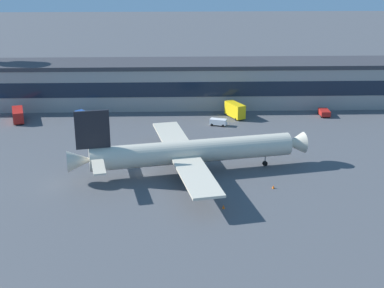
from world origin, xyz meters
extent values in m
plane|color=#4C4F54|center=(0.00, 0.00, 0.00)|extent=(600.00, 600.00, 0.00)
cube|color=#9E9993|center=(0.00, 54.08, 6.01)|extent=(145.29, 14.95, 12.03)
cube|color=#38383D|center=(0.00, 54.08, 12.63)|extent=(148.20, 15.25, 1.20)
cube|color=#192333|center=(0.00, 46.56, 6.62)|extent=(142.38, 0.16, 4.33)
cylinder|color=beige|center=(10.60, 1.04, 4.78)|extent=(43.27, 13.23, 4.92)
cone|color=beige|center=(33.20, 5.53, 4.78)|extent=(5.26, 5.45, 4.68)
cone|color=beige|center=(-12.24, -3.50, 4.78)|extent=(6.17, 5.40, 4.43)
cube|color=black|center=(-9.57, -2.97, 11.18)|extent=(6.86, 1.83, 7.87)
cube|color=beige|center=(-10.13, 2.44, 5.52)|extent=(4.08, 9.16, 0.30)
cube|color=beige|center=(-8.02, -8.18, 5.52)|extent=(4.08, 9.16, 0.30)
cube|color=beige|center=(6.27, 12.58, 4.29)|extent=(9.67, 20.21, 0.50)
cube|color=beige|center=(11.01, -11.29, 4.29)|extent=(9.67, 20.21, 0.50)
cylinder|color=#99999E|center=(7.82, 9.92, 2.53)|extent=(4.51, 3.45, 2.71)
cylinder|color=#99999E|center=(11.42, -8.23, 2.53)|extent=(4.51, 3.45, 2.71)
cylinder|color=black|center=(26.68, 4.23, 0.55)|extent=(1.18, 0.70, 1.10)
cylinder|color=slate|center=(26.68, 4.23, 1.98)|extent=(0.24, 0.24, 2.32)
cylinder|color=black|center=(8.06, 2.79, 0.55)|extent=(1.18, 0.70, 1.10)
cylinder|color=slate|center=(8.06, 2.79, 1.98)|extent=(0.24, 0.24, 2.32)
cylinder|color=black|center=(8.92, -1.56, 0.55)|extent=(1.18, 0.70, 1.10)
cylinder|color=slate|center=(8.92, -1.56, 1.98)|extent=(0.24, 0.24, 2.32)
cube|color=red|center=(-36.34, 38.76, 1.85)|extent=(5.05, 8.85, 3.00)
cube|color=black|center=(-36.99, 40.98, 2.45)|extent=(3.30, 3.55, 0.75)
cylinder|color=black|center=(-38.38, 41.23, 0.35)|extent=(0.48, 0.76, 0.70)
cylinder|color=black|center=(-35.96, 41.94, 0.35)|extent=(0.48, 0.76, 0.70)
cylinder|color=black|center=(-36.73, 35.59, 0.35)|extent=(0.48, 0.76, 0.70)
cylinder|color=black|center=(-34.31, 36.30, 0.35)|extent=(0.48, 0.76, 0.70)
cube|color=#2651A5|center=(-18.43, 38.64, 1.45)|extent=(5.11, 5.34, 2.20)
cube|color=black|center=(-17.47, 37.58, 1.89)|extent=(2.72, 2.71, 0.55)
cylinder|color=black|center=(-16.48, 37.95, 0.35)|extent=(0.69, 0.72, 0.70)
cylinder|color=black|center=(-17.95, 36.63, 0.35)|extent=(0.69, 0.72, 0.70)
cylinder|color=black|center=(-18.91, 40.66, 0.35)|extent=(0.69, 0.72, 0.70)
cylinder|color=black|center=(-20.38, 39.33, 0.35)|extent=(0.69, 0.72, 0.70)
cube|color=yellow|center=(23.76, 40.34, 2.25)|extent=(5.46, 7.62, 3.80)
cube|color=black|center=(24.62, 38.55, 3.01)|extent=(3.25, 3.31, 0.95)
cylinder|color=black|center=(25.91, 38.57, 0.35)|extent=(0.57, 0.76, 0.70)
cylinder|color=black|center=(23.80, 37.56, 0.35)|extent=(0.57, 0.76, 0.70)
cylinder|color=black|center=(23.72, 43.11, 0.35)|extent=(0.57, 0.76, 0.70)
cylinder|color=black|center=(21.62, 42.10, 0.35)|extent=(0.57, 0.76, 0.70)
cube|color=white|center=(18.53, 33.10, 1.10)|extent=(4.77, 3.15, 1.50)
cube|color=black|center=(17.37, 33.47, 1.40)|extent=(2.00, 2.14, 0.38)
cylinder|color=black|center=(16.80, 32.76, 0.35)|extent=(0.76, 0.50, 0.70)
cylinder|color=black|center=(17.32, 34.39, 0.35)|extent=(0.76, 0.50, 0.70)
cylinder|color=black|center=(19.73, 31.82, 0.35)|extent=(0.76, 0.50, 0.70)
cylinder|color=black|center=(20.25, 33.44, 0.35)|extent=(0.76, 0.50, 0.70)
cube|color=red|center=(49.33, 41.12, 1.05)|extent=(2.67, 4.84, 1.40)
cube|color=black|center=(49.35, 42.44, 1.33)|extent=(2.42, 1.71, 0.35)
cylinder|color=black|center=(48.19, 42.81, 0.35)|extent=(0.31, 0.70, 0.70)
cylinder|color=black|center=(50.53, 42.78, 0.35)|extent=(0.31, 0.70, 0.70)
cylinder|color=black|center=(48.14, 39.45, 0.35)|extent=(0.31, 0.70, 0.70)
cylinder|color=black|center=(50.48, 39.42, 0.35)|extent=(0.31, 0.70, 0.70)
cone|color=#F2590C|center=(26.51, -7.75, 0.34)|extent=(0.54, 0.54, 0.68)
cone|color=#F2590C|center=(15.80, -16.28, 0.35)|extent=(0.56, 0.56, 0.70)
camera|label=1|loc=(7.17, -107.69, 46.01)|focal=51.52mm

